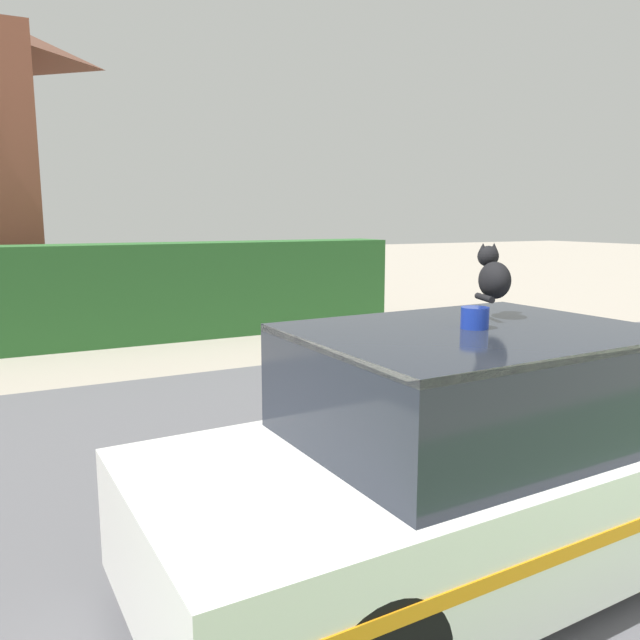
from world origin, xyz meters
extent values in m
cube|color=#5B5B60|center=(0.00, 4.67, 0.01)|extent=(28.00, 6.63, 0.01)
cube|color=#2D662D|center=(-1.03, 10.55, 0.79)|extent=(8.24, 0.88, 1.59)
cylinder|color=black|center=(0.14, 3.53, 0.32)|extent=(0.62, 0.23, 0.62)
cylinder|color=black|center=(-2.25, 3.44, 0.32)|extent=(0.62, 0.23, 0.62)
cube|color=white|center=(-1.03, 2.80, 0.50)|extent=(3.93, 1.72, 0.64)
cube|color=#232833|center=(-1.13, 2.80, 1.12)|extent=(1.92, 1.48, 0.59)
cube|color=white|center=(-1.13, 2.80, 1.40)|extent=(1.92, 1.48, 0.04)
cube|color=orange|center=(-1.00, 2.02, 0.55)|extent=(3.67, 0.16, 0.07)
cube|color=orange|center=(-1.06, 3.59, 0.55)|extent=(3.67, 0.16, 0.07)
cylinder|color=#1933A5|center=(-1.13, 2.80, 1.47)|extent=(0.15, 0.15, 0.11)
ellipsoid|color=black|center=(-0.80, 3.02, 1.64)|extent=(0.24, 0.29, 0.22)
ellipsoid|color=beige|center=(-0.77, 3.11, 1.62)|extent=(0.11, 0.10, 0.12)
sphere|color=black|center=(-0.76, 3.12, 1.77)|extent=(0.13, 0.13, 0.13)
cone|color=black|center=(-0.73, 3.11, 1.83)|extent=(0.05, 0.05, 0.05)
cone|color=black|center=(-0.80, 3.13, 1.83)|extent=(0.05, 0.05, 0.05)
cylinder|color=black|center=(-0.92, 2.96, 1.55)|extent=(0.10, 0.21, 0.04)
camera|label=1|loc=(-3.36, 0.27, 2.00)|focal=35.00mm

